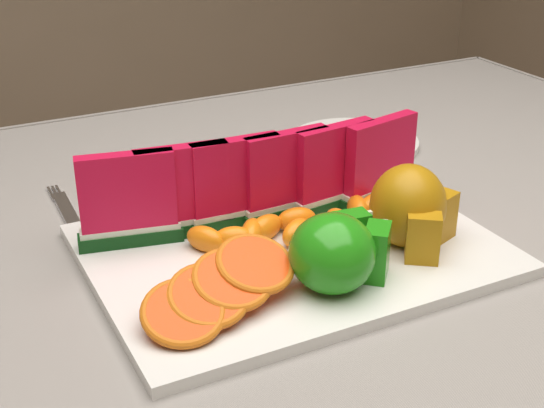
# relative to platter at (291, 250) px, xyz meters

# --- Properties ---
(table) EXTENTS (1.40, 0.90, 0.75)m
(table) POSITION_rel_platter_xyz_m (-0.06, 0.01, -0.11)
(table) COLOR brown
(table) RESTS_ON ground
(tablecloth) EXTENTS (1.53, 1.03, 0.20)m
(tablecloth) POSITION_rel_platter_xyz_m (-0.06, 0.01, -0.05)
(tablecloth) COLOR gray
(tablecloth) RESTS_ON table
(platter) EXTENTS (0.40, 0.30, 0.01)m
(platter) POSITION_rel_platter_xyz_m (0.00, 0.00, 0.00)
(platter) COLOR silver
(platter) RESTS_ON tablecloth
(apple_cluster) EXTENTS (0.12, 0.11, 0.07)m
(apple_cluster) POSITION_rel_platter_xyz_m (0.00, -0.08, 0.04)
(apple_cluster) COLOR #369610
(apple_cluster) RESTS_ON platter
(pear_cluster) EXTENTS (0.10, 0.11, 0.09)m
(pear_cluster) POSITION_rel_platter_xyz_m (0.11, -0.05, 0.04)
(pear_cluster) COLOR #B48719
(pear_cluster) RESTS_ON platter
(side_plate) EXTENTS (0.21, 0.21, 0.01)m
(side_plate) POSITION_rel_platter_xyz_m (0.22, 0.23, -0.00)
(side_plate) COLOR silver
(side_plate) RESTS_ON tablecloth
(fork) EXTENTS (0.02, 0.20, 0.00)m
(fork) POSITION_rel_platter_xyz_m (-0.18, 0.18, -0.00)
(fork) COLOR silver
(fork) RESTS_ON tablecloth
(watermelon_row) EXTENTS (0.39, 0.07, 0.10)m
(watermelon_row) POSITION_rel_platter_xyz_m (-0.00, 0.06, 0.05)
(watermelon_row) COLOR #0F370F
(watermelon_row) RESTS_ON platter
(orange_fan_front) EXTENTS (0.16, 0.11, 0.05)m
(orange_fan_front) POSITION_rel_platter_xyz_m (-0.11, -0.08, 0.03)
(orange_fan_front) COLOR #EF3C17
(orange_fan_front) RESTS_ON platter
(orange_fan_back) EXTENTS (0.23, 0.10, 0.04)m
(orange_fan_back) POSITION_rel_platter_xyz_m (-0.05, 0.12, 0.02)
(orange_fan_back) COLOR #EF3C17
(orange_fan_back) RESTS_ON platter
(tangerine_segments) EXTENTS (0.24, 0.07, 0.03)m
(tangerine_segments) POSITION_rel_platter_xyz_m (0.01, 0.02, 0.02)
(tangerine_segments) COLOR orange
(tangerine_segments) RESTS_ON platter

